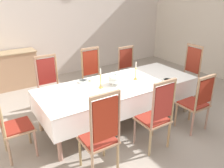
{
  "coord_description": "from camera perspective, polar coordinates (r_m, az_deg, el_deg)",
  "views": [
    {
      "loc": [
        -2.16,
        -2.98,
        2.31
      ],
      "look_at": [
        -0.19,
        0.07,
        0.8
      ],
      "focal_mm": 37.35,
      "sensor_mm": 36.0,
      "label": 1
    }
  ],
  "objects": [
    {
      "name": "ground",
      "position": [
        4.36,
        2.67,
        -9.88
      ],
      "size": [
        7.2,
        6.27,
        0.04
      ],
      "primitive_type": "cube",
      "color": "gray"
    },
    {
      "name": "back_wall",
      "position": [
        6.57,
        -13.83,
        14.84
      ],
      "size": [
        7.2,
        0.08,
        3.02
      ],
      "primitive_type": "cube",
      "color": "beige",
      "rests_on": "ground"
    },
    {
      "name": "dining_table",
      "position": [
        4.13,
        1.69,
        -0.79
      ],
      "size": [
        2.84,
        1.11,
        0.74
      ],
      "color": "#A37565",
      "rests_on": "ground"
    },
    {
      "name": "tablecloth",
      "position": [
        4.14,
        1.69,
        -1.03
      ],
      "size": [
        2.86,
        1.13,
        0.37
      ],
      "color": "white",
      "rests_on": "dining_table"
    },
    {
      "name": "chair_south_a",
      "position": [
        3.01,
        -2.73,
        -12.14
      ],
      "size": [
        0.44,
        0.42,
        1.21
      ],
      "color": "#9D8255",
      "rests_on": "ground"
    },
    {
      "name": "chair_north_a",
      "position": [
        4.61,
        -14.91,
        -0.42
      ],
      "size": [
        0.44,
        0.42,
        1.15
      ],
      "rotation": [
        0.0,
        0.0,
        3.14
      ],
      "color": "#9C8556",
      "rests_on": "ground"
    },
    {
      "name": "chair_south_b",
      "position": [
        3.52,
        10.79,
        -7.42
      ],
      "size": [
        0.44,
        0.42,
        1.16
      ],
      "color": "#9A7566",
      "rests_on": "ground"
    },
    {
      "name": "chair_north_b",
      "position": [
        4.94,
        -4.55,
        1.96
      ],
      "size": [
        0.44,
        0.42,
        1.17
      ],
      "rotation": [
        0.0,
        0.0,
        3.14
      ],
      "color": "tan",
      "rests_on": "ground"
    },
    {
      "name": "chair_south_c",
      "position": [
        4.17,
        20.03,
        -4.07
      ],
      "size": [
        0.44,
        0.42,
        1.04
      ],
      "color": "tan",
      "rests_on": "ground"
    },
    {
      "name": "chair_north_c",
      "position": [
        5.42,
        4.11,
        3.48
      ],
      "size": [
        0.44,
        0.42,
        1.08
      ],
      "rotation": [
        0.0,
        0.0,
        3.14
      ],
      "color": "tan",
      "rests_on": "ground"
    },
    {
      "name": "chair_head_west",
      "position": [
        3.59,
        -23.53,
        -8.38
      ],
      "size": [
        0.42,
        0.44,
        1.17
      ],
      "rotation": [
        0.0,
        0.0,
        -1.57
      ],
      "color": "#9C805D",
      "rests_on": "ground"
    },
    {
      "name": "chair_head_east",
      "position": [
        5.35,
        18.11,
        2.62
      ],
      "size": [
        0.42,
        0.44,
        1.2
      ],
      "rotation": [
        0.0,
        0.0,
        1.57
      ],
      "color": "#A18263",
      "rests_on": "ground"
    },
    {
      "name": "soup_tureen",
      "position": [
        4.03,
        0.77,
        1.19
      ],
      "size": [
        0.25,
        0.25,
        0.2
      ],
      "color": "white",
      "rests_on": "tablecloth"
    },
    {
      "name": "candlestick_west",
      "position": [
        3.87,
        -2.79,
        0.9
      ],
      "size": [
        0.07,
        0.07,
        0.35
      ],
      "color": "gold",
      "rests_on": "tablecloth"
    },
    {
      "name": "candlestick_east",
      "position": [
        4.27,
        5.83,
        2.81
      ],
      "size": [
        0.07,
        0.07,
        0.33
      ],
      "color": "gold",
      "rests_on": "tablecloth"
    },
    {
      "name": "bowl_near_left",
      "position": [
        4.27,
        -4.72,
        1.17
      ],
      "size": [
        0.14,
        0.14,
        0.03
      ],
      "color": "white",
      "rests_on": "tablecloth"
    },
    {
      "name": "bowl_near_right",
      "position": [
        4.32,
        13.45,
        0.92
      ],
      "size": [
        0.16,
        0.16,
        0.03
      ],
      "color": "white",
      "rests_on": "tablecloth"
    },
    {
      "name": "bowl_far_left",
      "position": [
        4.18,
        -7.09,
        0.72
      ],
      "size": [
        0.17,
        0.17,
        0.04
      ],
      "color": "white",
      "rests_on": "tablecloth"
    },
    {
      "name": "spoon_primary",
      "position": [
        4.25,
        -6.15,
        0.85
      ],
      "size": [
        0.05,
        0.18,
        0.01
      ],
      "rotation": [
        0.0,
        0.0,
        0.2
      ],
      "color": "gold",
      "rests_on": "tablecloth"
    },
    {
      "name": "spoon_secondary",
      "position": [
        4.43,
        14.24,
        1.18
      ],
      "size": [
        0.05,
        0.18,
        0.01
      ],
      "rotation": [
        0.0,
        0.0,
        -0.16
      ],
      "color": "gold",
      "rests_on": "tablecloth"
    },
    {
      "name": "sideboard",
      "position": [
        6.17,
        -24.39,
        2.89
      ],
      "size": [
        1.44,
        0.48,
        0.9
      ],
      "rotation": [
        0.0,
        0.0,
        3.14
      ],
      "color": "#A47D5D",
      "rests_on": "ground"
    }
  ]
}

